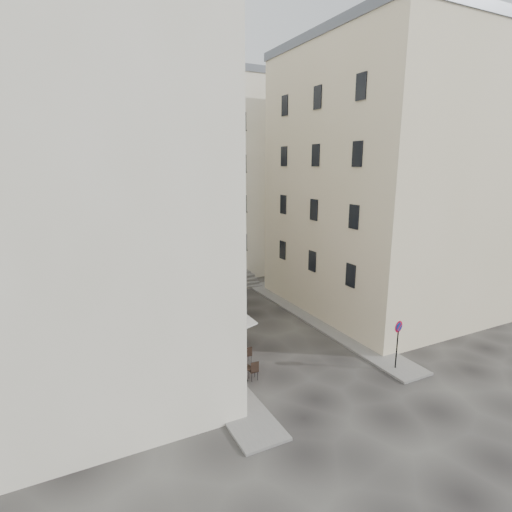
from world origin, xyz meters
TOP-DOWN VIEW (x-y plane):
  - ground at (0.00, 0.00)m, footprint 90.00×90.00m
  - sidewalk_left at (-4.50, 4.00)m, footprint 2.00×22.00m
  - sidewalk_right at (4.50, 3.00)m, footprint 2.00×18.00m
  - building_left at (-10.50, 3.00)m, footprint 12.20×16.20m
  - building_right at (10.50, 3.50)m, footprint 12.20×14.20m
  - building_back at (-1.00, 19.00)m, footprint 18.20×10.20m
  - cafe_storefront at (-4.32, 1.00)m, footprint 1.74×7.30m
  - stone_steps at (0.00, 12.57)m, footprint 9.00×3.15m
  - bollard_near at (-3.25, -1.00)m, footprint 0.12×0.12m
  - bollard_mid at (-3.25, 2.50)m, footprint 0.12×0.12m
  - bollard_far at (-3.25, 6.00)m, footprint 0.12×0.12m
  - no_parking_sign at (4.17, -4.73)m, footprint 0.61×0.16m
  - bistro_table_a at (-3.38, -2.25)m, footprint 1.41×0.66m
  - bistro_table_b at (-2.83, -0.52)m, footprint 1.28×0.60m
  - bistro_table_c at (-3.19, 1.97)m, footprint 1.42×0.67m
  - bistro_table_d at (-2.75, 2.93)m, footprint 1.43×0.67m
  - bistro_table_e at (-3.60, 5.11)m, footprint 1.36×0.64m
  - pedestrian at (-1.90, 0.95)m, footprint 0.67×0.56m

SIDE VIEW (x-z plane):
  - ground at x=0.00m, z-range 0.00..0.00m
  - sidewalk_left at x=-4.50m, z-range 0.00..0.12m
  - sidewalk_right at x=4.50m, z-range 0.00..0.12m
  - stone_steps at x=0.00m, z-range 0.00..0.80m
  - bistro_table_b at x=-2.83m, z-range 0.01..0.91m
  - bistro_table_e at x=-3.60m, z-range 0.01..0.97m
  - bistro_table_a at x=-3.38m, z-range 0.01..1.00m
  - bistro_table_c at x=-3.19m, z-range 0.01..1.01m
  - bistro_table_d at x=-2.75m, z-range 0.01..1.01m
  - bollard_near at x=-3.25m, z-range 0.04..1.02m
  - bollard_mid at x=-3.25m, z-range 0.04..1.02m
  - bollard_far at x=-3.25m, z-range 0.04..1.02m
  - pedestrian at x=-1.90m, z-range 0.00..1.58m
  - cafe_storefront at x=-4.32m, z-range 0.13..3.63m
  - no_parking_sign at x=4.17m, z-range 0.57..3.28m
  - building_right at x=10.50m, z-range 0.01..18.61m
  - building_back at x=-1.00m, z-range 0.01..18.61m
  - building_left at x=-10.50m, z-range 0.01..20.61m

